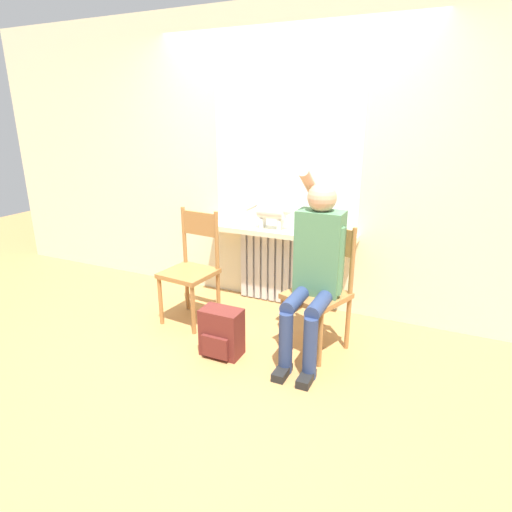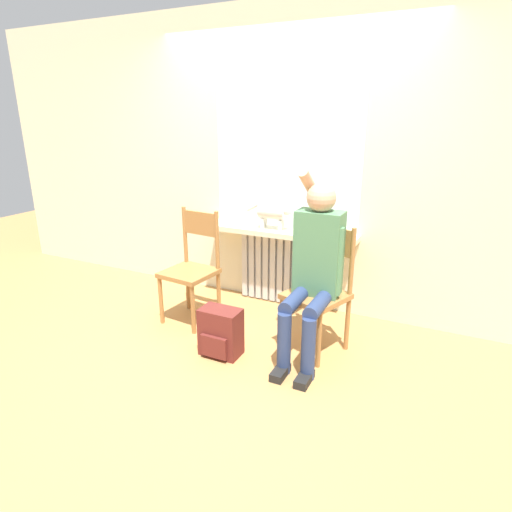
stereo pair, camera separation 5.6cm
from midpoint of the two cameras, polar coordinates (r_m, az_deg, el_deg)
ground_plane at (r=3.37m, az=-4.81°, el=-13.43°), size 12.00×12.00×0.00m
wall_with_window at (r=4.00m, az=3.57°, el=12.26°), size 7.00×0.06×2.70m
radiator at (r=4.15m, az=2.91°, el=-1.61°), size 0.84×0.08×0.71m
windowsill at (r=3.96m, az=2.53°, el=3.20°), size 1.46×0.27×0.05m
window_glass at (r=3.96m, az=3.40°, el=13.31°), size 1.40×0.01×1.33m
chair_left at (r=3.80m, az=-8.98°, el=-1.39°), size 0.45×0.45×0.99m
chair_right at (r=3.33m, az=8.11°, el=-4.28°), size 0.53×0.53×0.99m
person at (r=3.15m, az=7.47°, el=-0.95°), size 0.36×0.97×1.43m
cat at (r=3.93m, az=1.81°, el=5.85°), size 0.46×0.14×0.26m
backpack at (r=3.33m, az=-5.12°, el=-10.16°), size 0.31×0.22×0.38m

